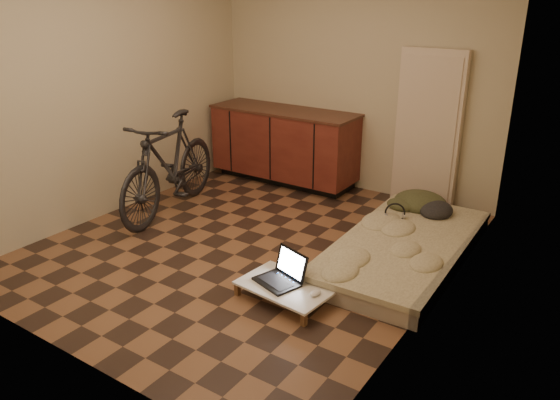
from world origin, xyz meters
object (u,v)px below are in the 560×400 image
Objects in this scene: lap_desk at (286,287)px; laptop at (282,275)px; bicycle at (169,160)px; futon at (404,249)px.

laptop is at bearing 156.60° from lap_desk.
bicycle reaches higher than futon.
laptop reaches higher than lap_desk.
laptop is (1.94, -0.76, -0.41)m from bicycle.
lap_desk is 1.83× the size of laptop.
lap_desk is at bearing -34.07° from bicycle.
bicycle reaches higher than lap_desk.
futon is at bearing -3.94° from bicycle.
lap_desk is at bearing -114.67° from futon.
bicycle reaches higher than laptop.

